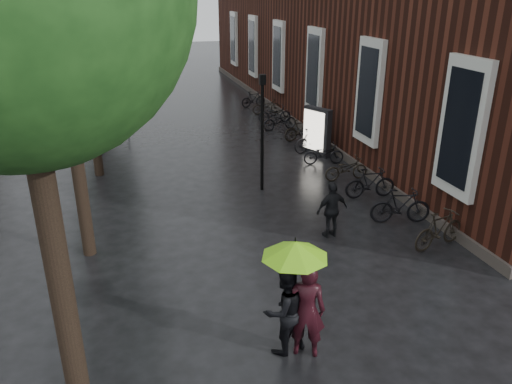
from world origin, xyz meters
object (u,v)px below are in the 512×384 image
object	(u,v)px
person_burgundy	(306,310)
parked_bicycles	(314,143)
person_black	(284,310)
pedestrian_walking	(332,210)
lamp_post	(262,122)
ad_lightbox	(317,131)

from	to	relation	value
person_burgundy	parked_bicycles	bearing A→B (deg)	-88.69
person_black	parked_bicycles	xyz separation A→B (m)	(5.06, 11.04, -0.42)
pedestrian_walking	lamp_post	bearing A→B (deg)	-86.01
person_burgundy	person_black	distance (m)	0.41
person_burgundy	ad_lightbox	xyz separation A→B (m)	(4.75, 11.11, 0.02)
ad_lightbox	lamp_post	distance (m)	4.64
pedestrian_walking	person_burgundy	bearing A→B (deg)	52.01
person_burgundy	pedestrian_walking	xyz separation A→B (m)	(2.40, 4.26, -0.16)
pedestrian_walking	parked_bicycles	distance (m)	7.36
person_black	ad_lightbox	bearing A→B (deg)	-130.43
pedestrian_walking	ad_lightbox	world-z (taller)	ad_lightbox
pedestrian_walking	person_black	bearing A→B (deg)	47.30
person_black	lamp_post	world-z (taller)	lamp_post
lamp_post	ad_lightbox	bearing A→B (deg)	43.62
parked_bicycles	lamp_post	xyz separation A→B (m)	(-3.17, -3.19, 1.87)
person_black	pedestrian_walking	xyz separation A→B (m)	(2.75, 4.06, -0.10)
ad_lightbox	parked_bicycles	bearing A→B (deg)	82.25
person_burgundy	lamp_post	bearing A→B (deg)	-76.80
parked_bicycles	ad_lightbox	size ratio (longest dim) A/B	9.34
person_black	pedestrian_walking	size ratio (longest dim) A/B	1.12
person_black	lamp_post	xyz separation A→B (m)	(1.90, 7.85, 1.45)
ad_lightbox	lamp_post	bearing A→B (deg)	-161.36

